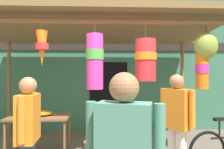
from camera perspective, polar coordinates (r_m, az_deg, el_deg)
shop_facade at (r=6.25m, az=-2.73°, el=3.13°), size 11.10×0.29×3.97m
market_stall_canopy at (r=4.50m, az=-3.12°, el=10.76°), size 5.14×2.58×2.82m
display_table at (r=4.57m, az=-19.19°, el=-11.82°), size 1.21×0.67×0.80m
flower_heap_on_table at (r=4.59m, az=-19.25°, el=-9.91°), size 0.56×0.39×0.10m
folding_chair at (r=4.06m, az=-2.07°, el=-16.21°), size 0.55×0.55×0.84m
wicker_basket_spare at (r=4.74m, az=-5.51°, el=-18.88°), size 0.36×0.36×0.21m
customer_foreground at (r=3.40m, az=17.23°, el=-11.33°), size 0.41×0.49×1.64m
shopper_by_bananas at (r=2.91m, az=-21.90°, el=-13.71°), size 0.24×0.59×1.60m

